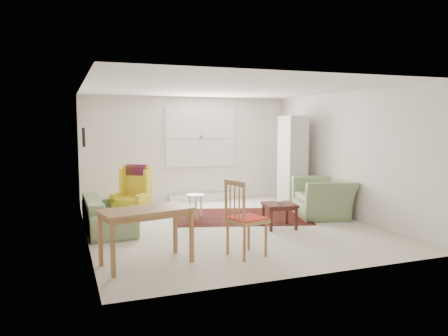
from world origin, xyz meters
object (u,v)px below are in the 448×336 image
object	(u,v)px
sofa	(108,207)
stool	(196,207)
desk	(147,236)
cabinet	(293,161)
armchair	(324,194)
coffee_table	(279,216)
wingback_chair	(131,192)
desk_chair	(247,218)

from	to	relation	value
sofa	stool	xyz separation A→B (m)	(1.70, 0.20, -0.15)
desk	sofa	bearing A→B (deg)	97.41
cabinet	stool	bearing A→B (deg)	-159.35
armchair	coffee_table	world-z (taller)	armchair
sofa	coffee_table	bearing A→B (deg)	-110.84
wingback_chair	coffee_table	bearing A→B (deg)	-0.50
wingback_chair	cabinet	size ratio (longest dim) A/B	0.52
desk	coffee_table	bearing A→B (deg)	24.35
wingback_chair	cabinet	bearing A→B (deg)	37.36
armchair	sofa	bearing A→B (deg)	-82.36
armchair	desk	size ratio (longest dim) A/B	0.99
armchair	coffee_table	size ratio (longest dim) A/B	2.15
stool	desk	bearing A→B (deg)	-120.17
desk	stool	bearing A→B (deg)	59.83
sofa	stool	world-z (taller)	sofa
stool	cabinet	world-z (taller)	cabinet
wingback_chair	stool	xyz separation A→B (m)	(1.18, -0.50, -0.28)
cabinet	desk	world-z (taller)	cabinet
cabinet	desk_chair	size ratio (longest dim) A/B	1.86
coffee_table	desk_chair	distance (m)	1.80
armchair	cabinet	world-z (taller)	cabinet
coffee_table	desk	bearing A→B (deg)	-155.65
armchair	coffee_table	distance (m)	1.43
sofa	armchair	bearing A→B (deg)	-97.61
wingback_chair	stool	distance (m)	1.31
armchair	stool	xyz separation A→B (m)	(-2.50, 0.68, -0.21)
armchair	desk	xyz separation A→B (m)	(-3.91, -1.75, -0.08)
stool	desk_chair	xyz separation A→B (m)	(-0.00, -2.55, 0.30)
coffee_table	desk	xyz separation A→B (m)	(-2.61, -1.18, 0.15)
coffee_table	cabinet	distance (m)	2.40
sofa	desk	bearing A→B (deg)	-173.72
armchair	stool	size ratio (longest dim) A/B	2.40
sofa	cabinet	size ratio (longest dim) A/B	0.97
sofa	wingback_chair	world-z (taller)	wingback_chair
wingback_chair	armchair	bearing A→B (deg)	17.93
desk_chair	wingback_chair	bearing A→B (deg)	5.75
coffee_table	cabinet	bearing A→B (deg)	54.93
cabinet	desk	distance (m)	4.99
coffee_table	stool	distance (m)	1.73
stool	cabinet	size ratio (longest dim) A/B	0.24
wingback_chair	desk	distance (m)	2.94
sofa	desk_chair	size ratio (longest dim) A/B	1.80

